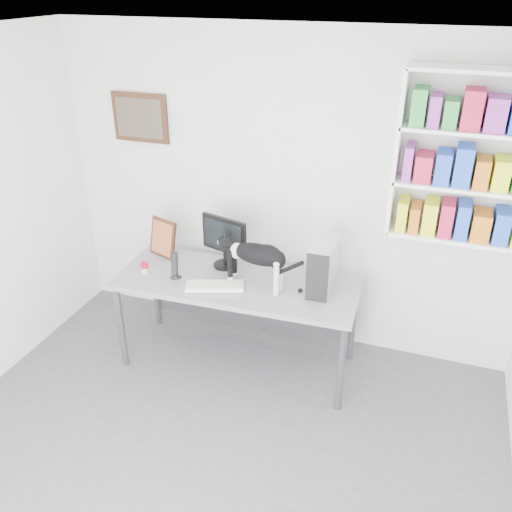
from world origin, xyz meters
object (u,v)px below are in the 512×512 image
desk (238,322)px  soup_can (145,268)px  bookshelf (470,159)px  pc_tower (323,266)px  keyboard (215,286)px  speaker (175,265)px  leaning_print (163,237)px  cat (257,265)px  monitor (225,242)px

desk → soup_can: 0.90m
bookshelf → pc_tower: 1.30m
keyboard → speaker: (-0.37, 0.05, 0.10)m
pc_tower → soup_can: pc_tower is taller
keyboard → pc_tower: pc_tower is taller
leaning_print → cat: cat is taller
soup_can → pc_tower: bearing=9.5°
bookshelf → speaker: size_ratio=5.40×
desk → keyboard: 0.47m
speaker → soup_can: speaker is taller
bookshelf → cat: bookshelf is taller
bookshelf → soup_can: (-2.35, -0.60, -0.99)m
desk → cat: (0.18, -0.05, 0.60)m
speaker → leaning_print: leaning_print is taller
leaning_print → soup_can: leaning_print is taller
bookshelf → soup_can: size_ratio=13.69×
cat → soup_can: bearing=-168.7°
desk → keyboard: size_ratio=4.32×
desk → cat: 0.63m
pc_tower → leaning_print: (-1.43, 0.10, -0.03)m
pc_tower → leaning_print: pc_tower is taller
monitor → speaker: size_ratio=1.97×
bookshelf → speaker: bearing=-164.2°
keyboard → leaning_print: 0.76m
desk → cat: size_ratio=3.03×
speaker → cat: cat is taller
monitor → keyboard: (0.06, -0.36, -0.21)m
soup_can → cat: bearing=5.2°
pc_tower → speaker: bearing=-170.1°
monitor → soup_can: (-0.58, -0.33, -0.18)m
desk → leaning_print: leaning_print is taller
pc_tower → leaning_print: 1.44m
monitor → pc_tower: monitor is taller
speaker → keyboard: bearing=-16.3°
desk → bookshelf: bearing=13.9°
pc_tower → keyboard: bearing=-162.2°
monitor → leaning_print: (-0.58, 0.01, -0.06)m
desk → leaning_print: (-0.77, 0.20, 0.58)m
bookshelf → pc_tower: size_ratio=3.08×
monitor → keyboard: 0.42m
pc_tower → soup_can: bearing=-171.6°
leaning_print → bookshelf: bearing=24.8°
soup_can → cat: 0.96m
leaning_print → monitor: bearing=17.6°
soup_can → monitor: bearing=29.6°
keyboard → speaker: size_ratio=1.97×
keyboard → leaning_print: size_ratio=1.32×
monitor → keyboard: monitor is taller
soup_can → desk: bearing=10.0°
keyboard → pc_tower: bearing=-1.4°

